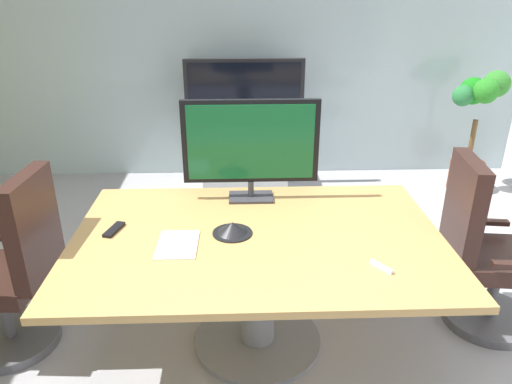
% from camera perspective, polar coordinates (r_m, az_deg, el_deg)
% --- Properties ---
extents(ground_plane, '(7.18, 7.18, 0.00)m').
position_cam_1_polar(ground_plane, '(3.05, -1.37, -17.55)').
color(ground_plane, '#99999E').
extents(wall_back_glass_partition, '(6.18, 0.10, 2.62)m').
position_cam_1_polar(wall_back_glass_partition, '(5.26, -2.02, 16.02)').
color(wall_back_glass_partition, '#9EB2B7').
rests_on(wall_back_glass_partition, ground).
extents(conference_table, '(2.02, 1.35, 0.73)m').
position_cam_1_polar(conference_table, '(2.74, 0.20, -8.14)').
color(conference_table, '#B2894C').
rests_on(conference_table, ground).
extents(office_chair_left, '(0.61, 0.59, 1.09)m').
position_cam_1_polar(office_chair_left, '(3.10, -26.65, -9.18)').
color(office_chair_left, '#4C4C51').
rests_on(office_chair_left, ground).
extents(office_chair_right, '(0.62, 0.60, 1.09)m').
position_cam_1_polar(office_chair_right, '(3.27, 25.27, -7.16)').
color(office_chair_right, '#4C4C51').
rests_on(office_chair_right, ground).
extents(tv_monitor, '(0.84, 0.18, 0.64)m').
position_cam_1_polar(tv_monitor, '(2.97, -0.63, 5.63)').
color(tv_monitor, '#333338').
rests_on(tv_monitor, conference_table).
extents(wall_display_unit, '(1.20, 0.36, 1.31)m').
position_cam_1_polar(wall_display_unit, '(5.11, -1.32, 5.80)').
color(wall_display_unit, '#B7BABC').
rests_on(wall_display_unit, ground).
extents(potted_plant, '(0.56, 0.50, 1.22)m').
position_cam_1_polar(potted_plant, '(5.33, 24.41, 7.40)').
color(potted_plant, brown).
rests_on(potted_plant, ground).
extents(conference_phone, '(0.22, 0.22, 0.07)m').
position_cam_1_polar(conference_phone, '(2.66, -2.81, -4.33)').
color(conference_phone, black).
rests_on(conference_phone, conference_table).
extents(remote_control, '(0.09, 0.18, 0.02)m').
position_cam_1_polar(remote_control, '(2.81, -16.39, -4.26)').
color(remote_control, black).
rests_on(remote_control, conference_table).
extents(whiteboard_marker, '(0.09, 0.12, 0.02)m').
position_cam_1_polar(whiteboard_marker, '(2.44, 14.57, -8.53)').
color(whiteboard_marker, silver).
rests_on(whiteboard_marker, conference_table).
extents(paper_notepad, '(0.21, 0.30, 0.01)m').
position_cam_1_polar(paper_notepad, '(2.59, -9.23, -6.13)').
color(paper_notepad, white).
rests_on(paper_notepad, conference_table).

